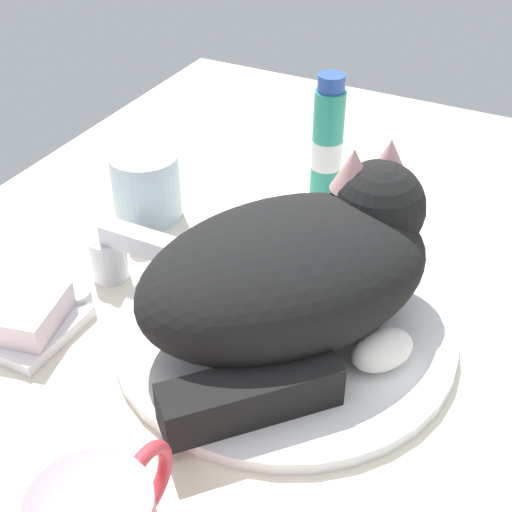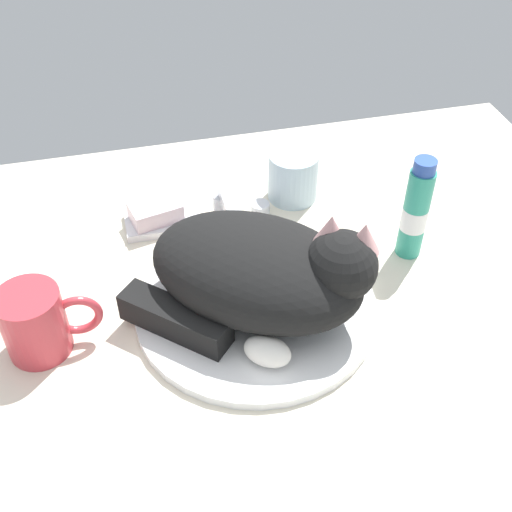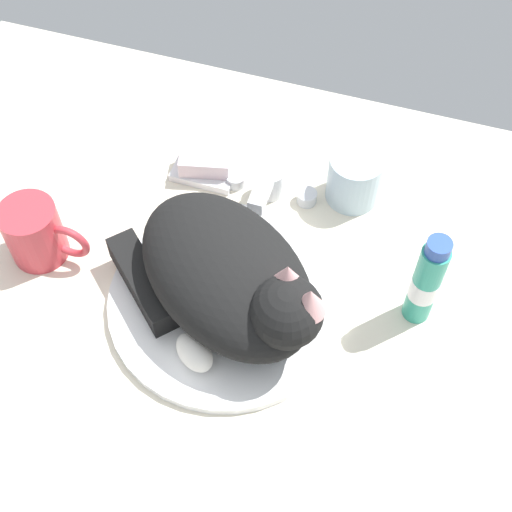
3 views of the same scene
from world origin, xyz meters
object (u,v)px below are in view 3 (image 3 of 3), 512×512
faucet (269,185)px  rinse_cup (354,178)px  toothpaste_bottle (426,282)px  cat (231,279)px  coffee_mug (38,230)px  soap_bar (205,161)px

faucet → rinse_cup: 11.73cm
rinse_cup → toothpaste_bottle: size_ratio=0.50×
faucet → cat: (0.87, -18.71, 4.34)cm
cat → coffee_mug: size_ratio=2.80×
rinse_cup → toothpaste_bottle: (12.04, -16.05, 3.28)cm
toothpaste_bottle → rinse_cup: bearing=126.9°
toothpaste_bottle → coffee_mug: bearing=-173.7°
rinse_cup → soap_bar: 21.16cm
faucet → soap_bar: bearing=169.8°
soap_bar → faucet: bearing=-10.2°
cat → toothpaste_bottle: 23.14cm
coffee_mug → soap_bar: 25.06cm
cat → soap_bar: bearing=118.0°
soap_bar → toothpaste_bottle: bearing=-22.8°
faucet → toothpaste_bottle: toothpaste_bottle is taller
soap_bar → toothpaste_bottle: 36.15cm
cat → coffee_mug: cat is taller
soap_bar → rinse_cup: bearing=5.8°
faucet → cat: 19.22cm
soap_bar → toothpaste_bottle: size_ratio=0.47×
faucet → soap_bar: faucet is taller
faucet → rinse_cup: (11.00, 3.93, 1.01)cm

